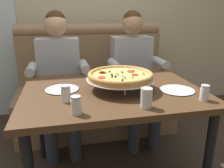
{
  "coord_description": "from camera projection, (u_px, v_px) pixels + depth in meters",
  "views": [
    {
      "loc": [
        -0.33,
        -1.47,
        1.27
      ],
      "look_at": [
        0.0,
        0.03,
        0.77
      ],
      "focal_mm": 36.47,
      "sensor_mm": 36.0,
      "label": 1
    }
  ],
  "objects": [
    {
      "name": "booth_bench",
      "position": [
        95.0,
        91.0,
        2.57
      ],
      "size": [
        1.65,
        0.78,
        1.13
      ],
      "color": "#937556",
      "rests_on": "ground_plane"
    },
    {
      "name": "dining_table",
      "position": [
        113.0,
        101.0,
        1.62
      ],
      "size": [
        1.23,
        0.92,
        0.74
      ],
      "color": "#4C331E",
      "rests_on": "ground_plane"
    },
    {
      "name": "diner_left",
      "position": [
        59.0,
        73.0,
        2.15
      ],
      "size": [
        0.54,
        0.64,
        1.27
      ],
      "color": "#2D3342",
      "rests_on": "ground_plane"
    },
    {
      "name": "diner_right",
      "position": [
        134.0,
        69.0,
        2.3
      ],
      "size": [
        0.54,
        0.64,
        1.27
      ],
      "color": "#2D3342",
      "rests_on": "ground_plane"
    },
    {
      "name": "pizza",
      "position": [
        120.0,
        76.0,
        1.56
      ],
      "size": [
        0.47,
        0.47,
        0.13
      ],
      "color": "silver",
      "rests_on": "dining_table"
    },
    {
      "name": "shaker_parmesan",
      "position": [
        66.0,
        95.0,
        1.36
      ],
      "size": [
        0.06,
        0.06,
        0.1
      ],
      "color": "white",
      "rests_on": "dining_table"
    },
    {
      "name": "shaker_oregano",
      "position": [
        76.0,
        106.0,
        1.2
      ],
      "size": [
        0.06,
        0.06,
        0.1
      ],
      "color": "white",
      "rests_on": "dining_table"
    },
    {
      "name": "shaker_pepper_flakes",
      "position": [
        204.0,
        94.0,
        1.38
      ],
      "size": [
        0.05,
        0.05,
        0.1
      ],
      "color": "white",
      "rests_on": "dining_table"
    },
    {
      "name": "plate_near_left",
      "position": [
        62.0,
        88.0,
        1.58
      ],
      "size": [
        0.23,
        0.23,
        0.02
      ],
      "color": "white",
      "rests_on": "dining_table"
    },
    {
      "name": "plate_near_right",
      "position": [
        177.0,
        89.0,
        1.56
      ],
      "size": [
        0.24,
        0.24,
        0.02
      ],
      "color": "white",
      "rests_on": "dining_table"
    },
    {
      "name": "drinking_glass",
      "position": [
        146.0,
        99.0,
        1.28
      ],
      "size": [
        0.07,
        0.07,
        0.12
      ],
      "color": "silver",
      "rests_on": "dining_table"
    },
    {
      "name": "patio_chair",
      "position": [
        5.0,
        62.0,
        3.47
      ],
      "size": [
        0.42,
        0.41,
        0.86
      ],
      "color": "black",
      "rests_on": "ground_plane"
    }
  ]
}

